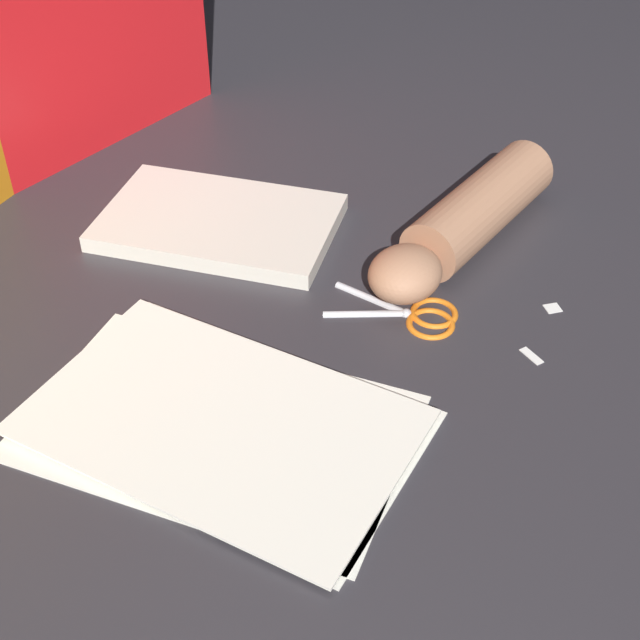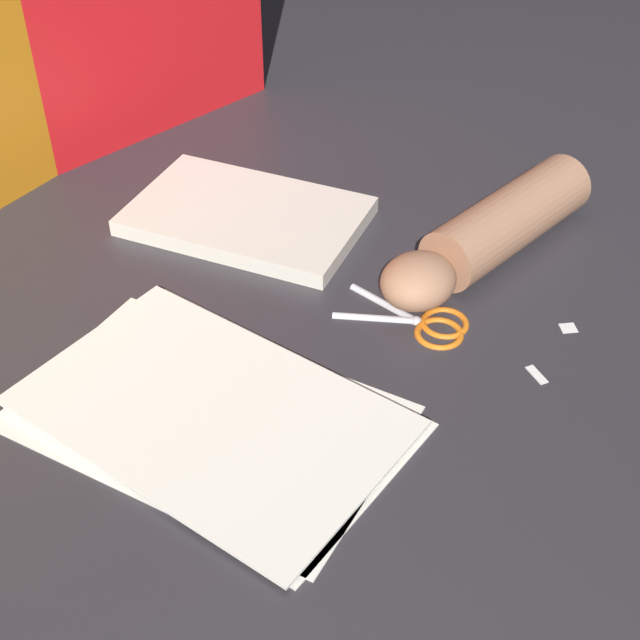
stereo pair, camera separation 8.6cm
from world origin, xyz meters
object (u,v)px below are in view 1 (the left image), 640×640
book_closed (219,222)px  hand_forearm (465,221)px  paper_stack (221,422)px  scissors (414,312)px

book_closed → hand_forearm: bearing=-70.2°
paper_stack → book_closed: book_closed is taller
scissors → hand_forearm: (0.15, -0.00, 0.03)m
paper_stack → book_closed: 0.33m
hand_forearm → paper_stack: bearing=165.4°
book_closed → scissors: (-0.05, -0.28, -0.01)m
paper_stack → scissors: size_ratio=2.46×
paper_stack → hand_forearm: hand_forearm is taller
scissors → book_closed: bearing=80.7°
scissors → hand_forearm: bearing=-0.2°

